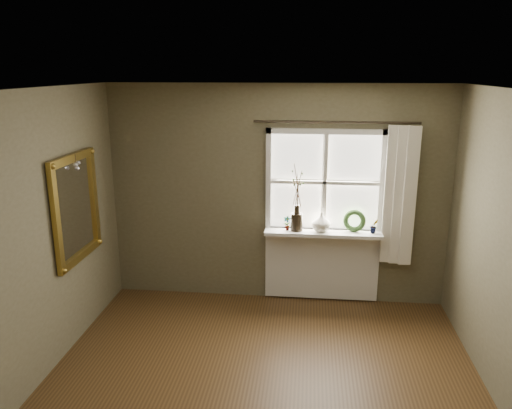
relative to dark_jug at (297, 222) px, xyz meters
The scene contains 14 objects.
ceiling 2.65m from the dark_jug, 96.50° to the right, with size 4.50×4.50×0.00m, color silver.
wall_back 0.41m from the dark_jug, 143.31° to the left, with size 4.00×0.10×2.60m, color brown.
wall_left 3.13m from the dark_jug, 137.23° to the right, with size 0.10×4.50×2.60m, color brown.
window_frame 0.56m from the dark_jug, 19.41° to the left, with size 1.36×0.06×1.24m.
window_sill 0.33m from the dark_jug, ahead, with size 1.36×0.26×0.04m, color silver.
window_apron 0.65m from the dark_jug, 19.63° to the left, with size 1.36×0.04×0.88m, color silver.
dark_jug is the anchor object (origin of this frame).
cream_vase 0.29m from the dark_jug, ahead, with size 0.22×0.22×0.23m, color beige.
wreath 0.67m from the dark_jug, ahead, with size 0.26×0.26×0.06m, color #2F4C22.
potted_plant_left 0.11m from the dark_jug, behind, with size 0.09×0.06×0.17m, color #2F4C22.
potted_plant_right 0.89m from the dark_jug, ahead, with size 0.09×0.07×0.17m, color #2F4C22.
curtain 1.20m from the dark_jug, ahead, with size 0.36×0.12×1.59m, color beige.
curtain_rod 1.23m from the dark_jug, ahead, with size 0.03×0.03×1.84m, color black.
gilt_mirror 2.43m from the dark_jug, 156.63° to the right, with size 0.10×0.92×1.10m.
Camera 1 is at (0.37, -3.46, 2.76)m, focal length 35.00 mm.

